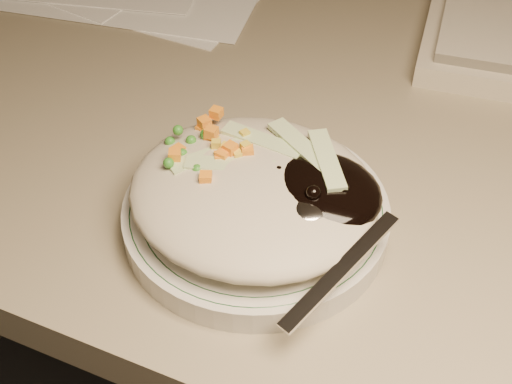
% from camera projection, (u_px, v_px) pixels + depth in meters
% --- Properties ---
extents(desk, '(1.40, 0.70, 0.74)m').
position_uv_depth(desk, '(363.00, 241.00, 0.83)').
color(desk, gray).
rests_on(desk, ground).
extents(plate, '(0.21, 0.21, 0.02)m').
position_uv_depth(plate, '(256.00, 216.00, 0.56)').
color(plate, silver).
rests_on(plate, desk).
extents(plate_rim, '(0.20, 0.20, 0.00)m').
position_uv_depth(plate_rim, '(256.00, 207.00, 0.56)').
color(plate_rim, '#144723').
rests_on(plate_rim, plate).
extents(meal, '(0.21, 0.19, 0.05)m').
position_uv_depth(meal, '(261.00, 189.00, 0.54)').
color(meal, '#B7AE94').
rests_on(meal, plate).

